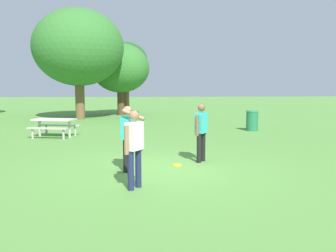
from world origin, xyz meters
name	(u,v)px	position (x,y,z in m)	size (l,w,h in m)	color
ground_plane	(157,169)	(0.00, 0.00, 0.00)	(120.00, 120.00, 0.00)	#568E3D
person_thrower	(201,129)	(1.27, 0.76, 0.94)	(0.40, 0.51, 1.64)	black
person_catcher	(134,144)	(-0.56, -1.75, 0.94)	(0.40, 0.51, 1.64)	#1E234C
person_bystander	(128,133)	(-0.74, -0.20, 0.96)	(0.61, 0.78, 1.64)	black
frisbee	(177,165)	(0.55, 0.34, 0.01)	(0.26, 0.26, 0.03)	yellow
picnic_table_near	(54,124)	(-4.01, 6.05, 0.56)	(1.98, 1.77, 0.77)	beige
trash_can_beside_table	(252,121)	(4.89, 7.49, 0.48)	(0.59, 0.59, 0.96)	#237047
tree_broad_center	(79,48)	(-4.27, 14.24, 4.52)	(5.70, 5.70, 6.96)	brown
tree_far_right	(120,68)	(-1.81, 17.18, 3.38)	(4.17, 4.17, 5.18)	#4C3823
tree_slender_mid	(125,62)	(-1.46, 17.62, 3.89)	(3.21, 3.21, 5.32)	brown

